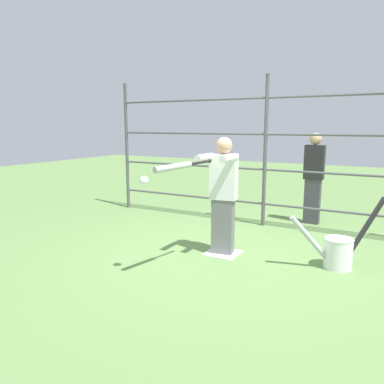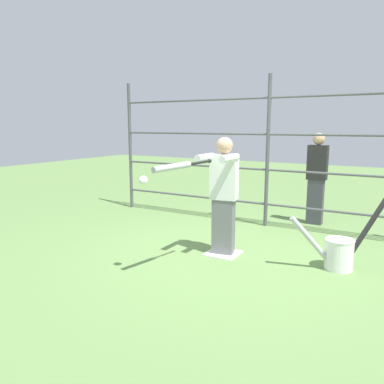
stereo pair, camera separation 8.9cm
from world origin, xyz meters
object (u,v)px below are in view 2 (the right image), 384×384
at_px(batter, 223,193).
at_px(baseball_bat_swinging, 177,166).
at_px(bat_bucket, 339,252).
at_px(bystander_behind_fence, 317,177).
at_px(softball_in_flight, 143,180).

relative_size(batter, baseball_bat_swinging, 1.73).
bearing_deg(bat_bucket, bystander_behind_fence, -70.12).
bearing_deg(baseball_bat_swinging, batter, -97.17).
xyz_separation_m(baseball_bat_swinging, bystander_behind_fence, (-0.78, -3.03, -0.42)).
distance_m(baseball_bat_swinging, bat_bucket, 2.10).
distance_m(batter, bystander_behind_fence, 2.25).
bearing_deg(softball_in_flight, bystander_behind_fence, -108.55).
distance_m(bat_bucket, bystander_behind_fence, 2.12).
relative_size(bat_bucket, bystander_behind_fence, 0.64).
xyz_separation_m(batter, softball_in_flight, (0.41, 1.08, 0.26)).
height_order(batter, bystander_behind_fence, bystander_behind_fence).
bearing_deg(batter, baseball_bat_swinging, 82.83).
distance_m(softball_in_flight, bat_bucket, 2.36).
bearing_deg(bystander_behind_fence, batter, 72.68).
distance_m(batter, baseball_bat_swinging, 0.98).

